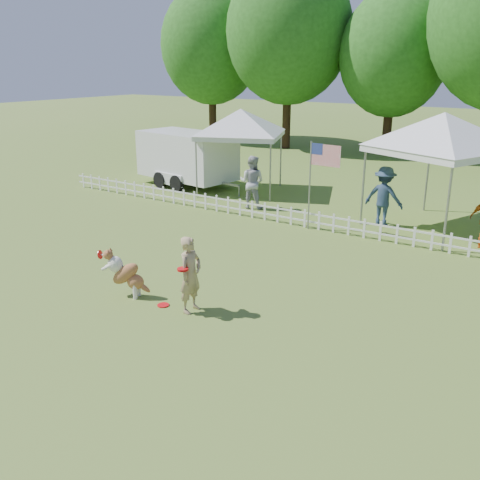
# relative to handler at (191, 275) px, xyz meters

# --- Properties ---
(ground) EXTENTS (120.00, 120.00, 0.00)m
(ground) POSITION_rel_handler_xyz_m (-0.55, -0.19, -0.83)
(ground) COLOR #506E22
(ground) RESTS_ON ground
(picket_fence) EXTENTS (22.00, 0.08, 0.60)m
(picket_fence) POSITION_rel_handler_xyz_m (-0.55, 6.81, -0.53)
(picket_fence) COLOR white
(picket_fence) RESTS_ON ground
(handler) EXTENTS (0.41, 0.61, 1.66)m
(handler) POSITION_rel_handler_xyz_m (0.00, 0.00, 0.00)
(handler) COLOR tan
(handler) RESTS_ON ground
(dog) EXTENTS (1.12, 0.71, 1.09)m
(dog) POSITION_rel_handler_xyz_m (-1.68, -0.22, -0.28)
(dog) COLOR brown
(dog) RESTS_ON ground
(frisbee_on_turf) EXTENTS (0.34, 0.34, 0.02)m
(frisbee_on_turf) POSITION_rel_handler_xyz_m (-0.67, -0.15, -0.82)
(frisbee_on_turf) COLOR red
(frisbee_on_turf) RESTS_ON ground
(canopy_tent_left) EXTENTS (4.09, 4.09, 3.25)m
(canopy_tent_left) POSITION_rel_handler_xyz_m (-5.37, 9.96, 0.80)
(canopy_tent_left) COLOR silver
(canopy_tent_left) RESTS_ON ground
(canopy_tent_right) EXTENTS (4.51, 4.51, 3.56)m
(canopy_tent_right) POSITION_rel_handler_xyz_m (2.64, 9.00, 0.95)
(canopy_tent_right) COLOR silver
(canopy_tent_right) RESTS_ON ground
(cargo_trailer) EXTENTS (5.57, 3.09, 2.32)m
(cargo_trailer) POSITION_rel_handler_xyz_m (-7.87, 9.57, 0.33)
(cargo_trailer) COLOR white
(cargo_trailer) RESTS_ON ground
(flag_pole) EXTENTS (1.07, 0.18, 2.79)m
(flag_pole) POSITION_rel_handler_xyz_m (-0.64, 6.74, 0.56)
(flag_pole) COLOR gray
(flag_pole) RESTS_ON ground
(spectator_a) EXTENTS (1.05, 0.89, 1.91)m
(spectator_a) POSITION_rel_handler_xyz_m (-3.53, 7.92, 0.13)
(spectator_a) COLOR #A9AAAE
(spectator_a) RESTS_ON ground
(spectator_b) EXTENTS (1.25, 0.73, 1.93)m
(spectator_b) POSITION_rel_handler_xyz_m (1.18, 8.43, 0.13)
(spectator_b) COLOR navy
(spectator_b) RESTS_ON ground
(tree_far_left) EXTENTS (6.60, 6.60, 11.00)m
(tree_far_left) POSITION_rel_handler_xyz_m (-15.55, 21.81, 4.67)
(tree_far_left) COLOR #215418
(tree_far_left) RESTS_ON ground
(tree_left) EXTENTS (7.40, 7.40, 12.00)m
(tree_left) POSITION_rel_handler_xyz_m (-9.55, 21.31, 5.17)
(tree_left) COLOR #215418
(tree_left) RESTS_ON ground
(tree_center_left) EXTENTS (6.00, 6.00, 9.80)m
(tree_center_left) POSITION_rel_handler_xyz_m (-3.55, 22.31, 4.07)
(tree_center_left) COLOR #215418
(tree_center_left) RESTS_ON ground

